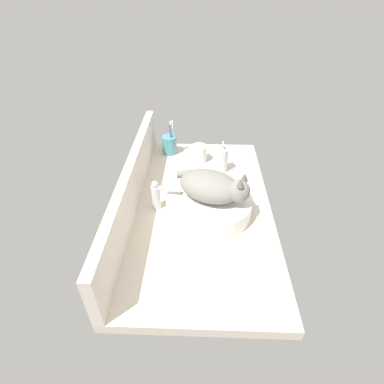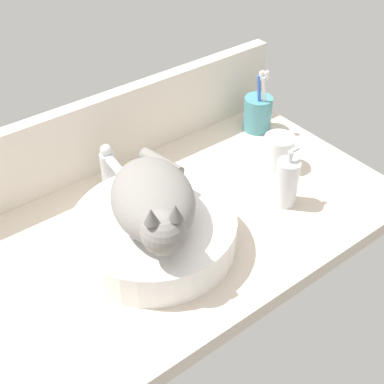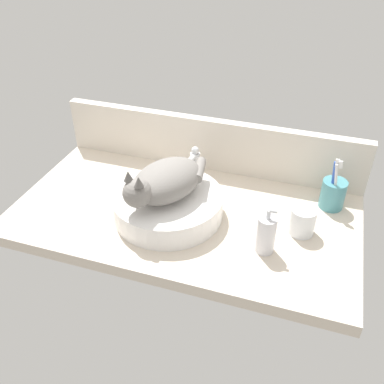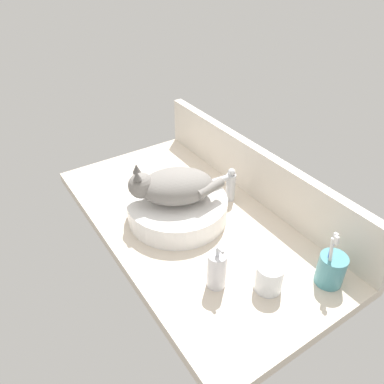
% 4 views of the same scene
% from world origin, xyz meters
% --- Properties ---
extents(ground_plane, '(1.12, 0.60, 0.04)m').
position_xyz_m(ground_plane, '(0.00, 0.00, -0.02)').
color(ground_plane, beige).
extents(backsplash_panel, '(1.12, 0.04, 0.20)m').
position_xyz_m(backsplash_panel, '(0.00, 0.28, 0.10)').
color(backsplash_panel, silver).
rests_on(backsplash_panel, ground_plane).
extents(sink_basin, '(0.35, 0.35, 0.08)m').
position_xyz_m(sink_basin, '(-0.04, -0.04, 0.04)').
color(sink_basin, white).
rests_on(sink_basin, ground_plane).
extents(cat, '(0.26, 0.30, 0.14)m').
position_xyz_m(cat, '(-0.05, -0.05, 0.14)').
color(cat, gray).
rests_on(cat, sink_basin).
extents(faucet, '(0.04, 0.12, 0.14)m').
position_xyz_m(faucet, '(-0.03, 0.17, 0.07)').
color(faucet, silver).
rests_on(faucet, ground_plane).
extents(soap_dispenser, '(0.05, 0.05, 0.15)m').
position_xyz_m(soap_dispenser, '(0.28, -0.11, 0.06)').
color(soap_dispenser, silver).
rests_on(soap_dispenser, ground_plane).
extents(toothbrush_cup, '(0.08, 0.08, 0.19)m').
position_xyz_m(toothbrush_cup, '(0.45, 0.17, 0.05)').
color(toothbrush_cup, teal).
rests_on(toothbrush_cup, ground_plane).
extents(water_glass, '(0.08, 0.08, 0.09)m').
position_xyz_m(water_glass, '(0.37, 0.01, 0.04)').
color(water_glass, white).
rests_on(water_glass, ground_plane).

